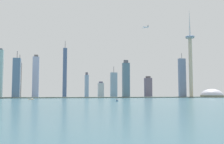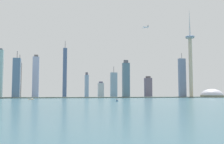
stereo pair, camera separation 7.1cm
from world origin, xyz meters
The scene contains 20 objects.
ground_plane centered at (0.00, 0.00, 0.00)m, with size 6000.00×6000.00×0.00m, color #365E6D.
waterfront_pier centered at (0.00, 491.88, 1.59)m, with size 922.55×58.25×3.18m, color #5A685E.
observation_tower centered at (321.33, 504.08, 159.71)m, with size 35.68×35.68×347.43m.
stadium_dome centered at (396.02, 485.35, 7.54)m, with size 84.41×84.41×47.12m.
skyscraper_0 centered at (61.03, 495.40, 63.11)m, with size 24.63×15.33×132.59m.
skyscraper_1 centered at (-248.36, 572.66, 73.52)m, with size 21.99×24.66×151.59m.
skyscraper_2 centered at (300.36, 532.66, 75.46)m, with size 27.45×12.65×172.22m.
skyscraper_4 centered at (179.52, 592.10, 71.73)m, with size 22.74×13.77×143.47m.
skyscraper_5 centered at (-69.62, 557.53, 42.77)m, with size 12.99×18.50×91.45m.
skyscraper_6 centered at (-300.65, 548.02, 59.41)m, with size 12.85×24.15×147.33m.
skyscraper_7 centered at (40.51, 590.91, 47.92)m, with size 25.85×12.86×119.20m.
skyscraper_8 centered at (-147.83, 571.04, 89.88)m, with size 13.74×20.05×206.91m.
skyscraper_9 centered at (-303.61, 500.06, 64.12)m, with size 23.12×24.27×152.00m.
skyscraper_10 centered at (352.84, 579.32, 61.11)m, with size 21.00×17.56×126.99m.
skyscraper_11 centered at (170.28, 561.21, 38.58)m, with size 26.57×18.19×81.49m.
skyscraper_12 centered at (-15.90, 562.81, 27.83)m, with size 21.13×14.46×58.98m.
boat_0 centered at (-75.57, 101.94, 1.71)m, with size 4.56×6.71×4.73m.
boat_1 centered at (-241.16, 270.34, 1.33)m, with size 13.69×7.05×3.69m.
channel_buoy_0 centered at (-251.96, 334.30, 1.39)m, with size 1.06×1.06×2.77m, color #E54C19.
airplane centered at (112.61, 435.50, 239.17)m, with size 24.98×25.61×7.39m.
Camera 2 is at (-198.41, -364.16, 14.92)m, focal length 40.92 mm.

